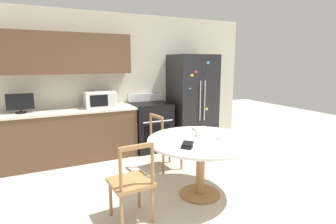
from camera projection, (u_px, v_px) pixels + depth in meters
The scene contains 14 objects.
ground_plane at pixel (198, 209), 3.08m from camera, with size 14.00×14.00×0.00m, color beige.
back_wall at pixel (113, 76), 4.97m from camera, with size 5.20×0.44×2.60m.
kitchen_counter at pixel (73, 135), 4.54m from camera, with size 2.17×0.64×0.90m.
refrigerator at pixel (192, 100), 5.38m from camera, with size 0.85×0.76×1.84m.
oven_range at pixel (151, 126), 5.13m from camera, with size 0.71×0.68×1.08m.
microwave at pixel (100, 99), 4.68m from camera, with size 0.53×0.36×0.29m.
countertop_tv at pixel (20, 103), 4.12m from camera, with size 0.39×0.16×0.32m.
dining_table at pixel (201, 149), 3.29m from camera, with size 1.35×1.35×0.75m.
dining_chair_left at pixel (131, 183), 2.78m from camera, with size 0.45×0.45×0.90m.
dining_chair_far at pixel (165, 143), 4.17m from camera, with size 0.47×0.47×0.90m.
candle_glass at pixel (220, 136), 3.27m from camera, with size 0.08×0.08×0.08m.
folded_napkin at pixel (200, 133), 3.44m from camera, with size 0.16×0.11×0.05m.
wallet at pixel (187, 146), 2.93m from camera, with size 0.17×0.17×0.07m.
mail_stack at pixel (203, 130), 3.68m from camera, with size 0.30×0.35×0.02m.
Camera 1 is at (-1.53, -2.38, 1.70)m, focal length 28.00 mm.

